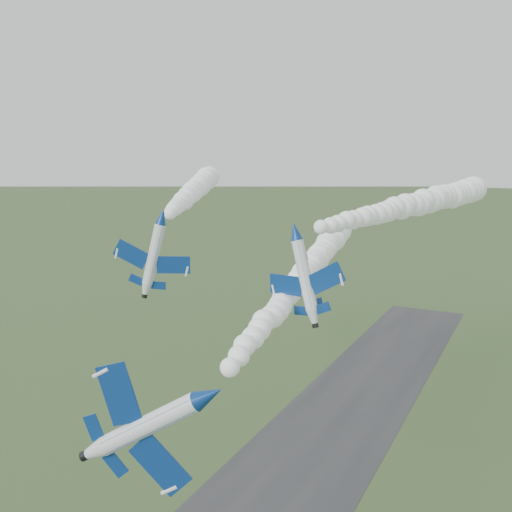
# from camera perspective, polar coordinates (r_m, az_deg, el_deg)

# --- Properties ---
(jet_lead) EXTENTS (6.59, 14.29, 10.32)m
(jet_lead) POSITION_cam_1_polar(r_m,az_deg,el_deg) (46.05, -4.72, -13.75)
(jet_lead) COLOR white
(smoke_trail_jet_lead) EXTENTS (22.75, 71.66, 4.55)m
(smoke_trail_jet_lead) POSITION_cam_1_polar(r_m,az_deg,el_deg) (83.09, 5.04, -1.56)
(smoke_trail_jet_lead) COLOR white
(jet_pair_left) EXTENTS (9.95, 11.71, 3.69)m
(jet_pair_left) POSITION_cam_1_polar(r_m,az_deg,el_deg) (75.38, -9.38, 3.93)
(jet_pair_left) COLOR white
(smoke_trail_jet_pair_left) EXTENTS (29.14, 55.85, 4.79)m
(smoke_trail_jet_pair_left) POSITION_cam_1_polar(r_m,az_deg,el_deg) (107.50, -6.21, 6.50)
(smoke_trail_jet_pair_left) COLOR white
(jet_pair_right) EXTENTS (10.29, 12.53, 3.88)m
(jet_pair_right) POSITION_cam_1_polar(r_m,az_deg,el_deg) (66.37, 3.88, 2.51)
(jet_pair_right) COLOR white
(smoke_trail_jet_pair_right) EXTENTS (16.83, 58.50, 4.87)m
(smoke_trail_jet_pair_right) POSITION_cam_1_polar(r_m,az_deg,el_deg) (94.44, 15.58, 5.05)
(smoke_trail_jet_pair_right) COLOR white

